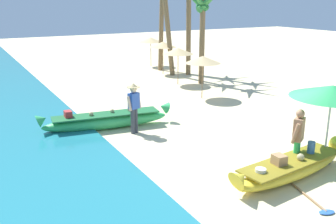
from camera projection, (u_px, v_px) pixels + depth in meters
ground_plane at (256, 157)px, 10.90m from camera, size 80.00×80.00×0.00m
boat_yellow_foreground at (291, 167)px, 9.59m from camera, size 4.10×1.21×0.78m
boat_green_midground at (106, 120)px, 13.22m from camera, size 4.66×1.30×0.81m
person_vendor_hatted at (134, 104)px, 12.59m from camera, size 0.58×0.44×1.71m
person_tourist_customer at (298, 136)px, 9.93m from camera, size 0.58×0.44×1.63m
patio_umbrella_large at (332, 92)px, 9.98m from camera, size 2.18×2.18×2.17m
parasol_row_0 at (203, 60)px, 16.94m from camera, size 1.60×1.60×1.91m
parasol_row_1 at (178, 51)px, 19.75m from camera, size 1.60×1.60×1.91m
parasol_row_2 at (163, 45)px, 22.58m from camera, size 1.60×1.60×1.91m
parasol_row_3 at (151, 40)px, 25.23m from camera, size 1.60×1.60×1.91m
palm_tree_tall_inland at (203, 10)px, 19.32m from camera, size 2.76×2.32×4.89m
paddle at (313, 201)px, 8.48m from camera, size 0.61×1.61×0.05m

